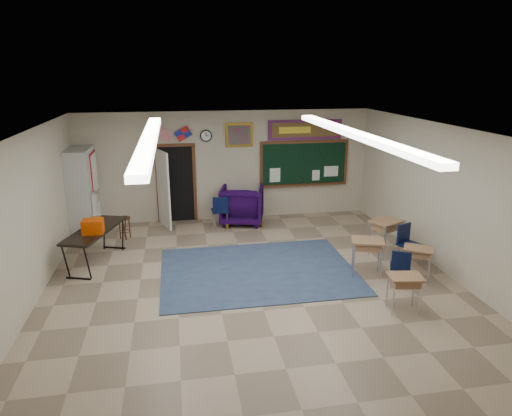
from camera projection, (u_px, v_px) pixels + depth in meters
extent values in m
plane|color=#9E896D|center=(255.00, 289.00, 8.77)|extent=(9.00, 9.00, 0.00)
cube|color=#B9B096|center=(227.00, 166.00, 12.57)|extent=(8.00, 0.04, 3.00)
cube|color=#B9B096|center=(343.00, 366.00, 4.09)|extent=(8.00, 0.04, 3.00)
cube|color=#B9B096|center=(21.00, 228.00, 7.66)|extent=(0.04, 9.00, 3.00)
cube|color=#B9B096|center=(454.00, 204.00, 9.00)|extent=(0.04, 9.00, 3.00)
cube|color=silver|center=(255.00, 133.00, 7.89)|extent=(8.00, 9.00, 0.04)
cube|color=#364B66|center=(258.00, 271.00, 9.55)|extent=(4.00, 3.00, 0.02)
cube|color=black|center=(176.00, 184.00, 12.45)|extent=(0.95, 0.04, 2.10)
cube|color=silver|center=(163.00, 189.00, 11.98)|extent=(0.35, 0.86, 2.05)
cube|color=#572E18|center=(304.00, 163.00, 12.91)|extent=(2.55, 0.05, 1.30)
cube|color=black|center=(304.00, 163.00, 12.90)|extent=(2.40, 0.03, 1.15)
cube|color=#572E18|center=(304.00, 184.00, 13.03)|extent=(2.40, 0.12, 0.04)
cube|color=#B60F14|center=(305.00, 130.00, 12.63)|extent=(2.10, 0.04, 0.55)
cube|color=brown|center=(305.00, 130.00, 12.62)|extent=(1.90, 0.03, 0.40)
cube|color=olive|center=(239.00, 135.00, 12.35)|extent=(0.75, 0.05, 0.65)
cube|color=#A51466|center=(239.00, 135.00, 12.34)|extent=(0.62, 0.03, 0.52)
cylinder|color=black|center=(206.00, 136.00, 12.20)|extent=(0.32, 0.05, 0.32)
cylinder|color=white|center=(206.00, 136.00, 12.18)|extent=(0.26, 0.02, 0.26)
cube|color=#B1B1AC|center=(83.00, 192.00, 11.44)|extent=(0.55, 1.25, 2.20)
imported|color=black|center=(242.00, 205.00, 12.42)|extent=(1.36, 1.38, 1.04)
cube|color=#996E47|center=(368.00, 241.00, 9.17)|extent=(0.75, 0.65, 0.04)
cube|color=brown|center=(368.00, 246.00, 9.21)|extent=(0.65, 0.56, 0.13)
cube|color=#996E47|center=(387.00, 221.00, 10.20)|extent=(0.83, 0.75, 0.05)
cube|color=brown|center=(386.00, 226.00, 10.23)|extent=(0.72, 0.64, 0.14)
cube|color=#996E47|center=(406.00, 277.00, 7.79)|extent=(0.61, 0.50, 0.04)
cube|color=brown|center=(405.00, 282.00, 7.82)|extent=(0.53, 0.42, 0.11)
cube|color=#996E47|center=(419.00, 249.00, 9.02)|extent=(0.70, 0.65, 0.04)
cube|color=brown|center=(418.00, 253.00, 9.04)|extent=(0.60, 0.56, 0.11)
cube|color=black|center=(95.00, 230.00, 9.75)|extent=(1.19, 1.99, 0.05)
cube|color=#C13303|center=(93.00, 226.00, 9.46)|extent=(0.42, 0.31, 0.29)
cylinder|color=#492616|center=(124.00, 218.00, 11.27)|extent=(0.31, 0.31, 0.04)
torus|color=#492616|center=(125.00, 231.00, 11.37)|extent=(0.25, 0.25, 0.02)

